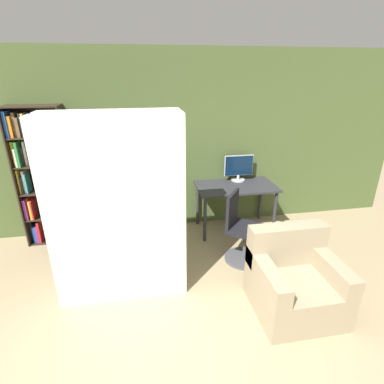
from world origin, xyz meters
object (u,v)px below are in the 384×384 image
mattress_near (118,215)px  armchair (294,281)px  office_chair (242,234)px  monitor (239,167)px  bookshelf (38,175)px  mattress_far (119,204)px

mattress_near → armchair: 1.96m
office_chair → monitor: bearing=75.5°
office_chair → bookshelf: bookshelf is taller
mattress_near → mattress_far: 0.27m
office_chair → mattress_far: 1.65m
bookshelf → armchair: (2.94, -1.96, -0.70)m
mattress_near → armchair: size_ratio=2.38×
mattress_near → armchair: bearing=-15.4°
mattress_far → armchair: mattress_far is taller
office_chair → mattress_near: size_ratio=0.46×
monitor → mattress_near: 2.31m
mattress_far → monitor: bearing=34.1°
monitor → mattress_far: size_ratio=0.23×
bookshelf → mattress_far: 1.67m
bookshelf → mattress_far: size_ratio=0.97×
office_chair → bookshelf: (-2.68, 1.02, 0.63)m
mattress_far → bookshelf: bearing=134.3°
monitor → bookshelf: bookshelf is taller
office_chair → bookshelf: 2.93m
mattress_near → armchair: (1.77, -0.49, -0.69)m
mattress_far → armchair: bearing=-23.3°
armchair → monitor: bearing=89.8°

